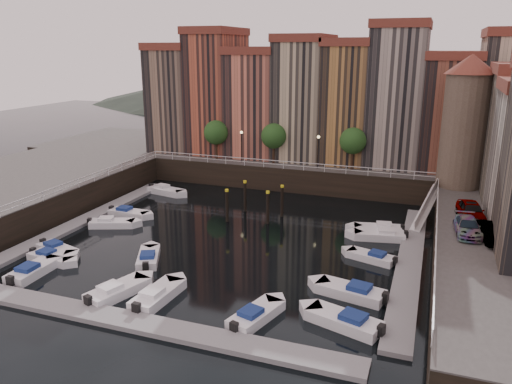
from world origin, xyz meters
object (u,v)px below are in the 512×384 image
at_px(boat_left_0, 51,257).
at_px(car_c, 467,228).
at_px(boat_left_2, 111,223).
at_px(corner_tower, 465,120).
at_px(car_a, 471,212).
at_px(car_b, 492,234).
at_px(boat_left_1, 57,249).
at_px(gangway, 427,205).
at_px(mooring_pilings, 255,203).

relative_size(boat_left_0, car_c, 0.99).
bearing_deg(boat_left_2, car_c, -19.15).
bearing_deg(corner_tower, boat_left_0, -142.03).
bearing_deg(boat_left_2, corner_tower, 5.63).
bearing_deg(boat_left_0, car_c, 22.39).
height_order(boat_left_2, car_a, car_a).
bearing_deg(car_c, car_a, 79.23).
distance_m(car_a, car_b, 5.04).
xyz_separation_m(boat_left_1, car_c, (33.42, 8.35, 3.32)).
xyz_separation_m(car_a, car_c, (-0.42, -4.00, -0.13)).
bearing_deg(car_c, boat_left_2, 176.98).
bearing_deg(car_c, gangway, 101.67).
bearing_deg(boat_left_0, car_b, 20.25).
height_order(mooring_pilings, boat_left_0, mooring_pilings).
relative_size(mooring_pilings, car_c, 1.15).
distance_m(boat_left_0, boat_left_2, 8.91).
xyz_separation_m(car_b, car_c, (-1.69, 0.87, -0.02)).
bearing_deg(gangway, boat_left_1, -147.62).
relative_size(boat_left_2, car_c, 1.04).
relative_size(gangway, boat_left_1, 1.83).
bearing_deg(mooring_pilings, boat_left_0, -127.35).
xyz_separation_m(corner_tower, boat_left_1, (-33.12, -23.67, -9.85)).
distance_m(corner_tower, mooring_pilings, 23.41).
xyz_separation_m(boat_left_0, car_a, (33.08, 13.94, 3.45)).
distance_m(gangway, boat_left_1, 35.82).
relative_size(mooring_pilings, boat_left_0, 1.16).
bearing_deg(car_b, corner_tower, 86.47).
bearing_deg(boat_left_0, corner_tower, 43.43).
relative_size(boat_left_1, boat_left_2, 0.96).
bearing_deg(boat_left_1, corner_tower, 51.58).
xyz_separation_m(gangway, car_c, (3.20, -10.81, 1.74)).
distance_m(boat_left_1, car_c, 34.61).
height_order(car_a, car_b, car_a).
distance_m(gangway, mooring_pilings, 17.55).
height_order(mooring_pilings, boat_left_2, mooring_pilings).
bearing_deg(car_b, gangway, 102.16).
xyz_separation_m(gangway, mooring_pilings, (-16.99, -4.41, -0.27)).
distance_m(mooring_pilings, car_c, 21.27).
bearing_deg(corner_tower, car_c, -88.88).
xyz_separation_m(boat_left_0, car_b, (34.35, 9.07, 3.34)).
bearing_deg(gangway, boat_left_0, -144.84).
height_order(corner_tower, car_c, corner_tower).
height_order(boat_left_1, boat_left_2, boat_left_2).
xyz_separation_m(boat_left_1, car_a, (33.84, 12.35, 3.45)).
xyz_separation_m(boat_left_0, boat_left_1, (-0.76, 1.59, 0.00)).
bearing_deg(boat_left_1, car_c, 30.07).
height_order(boat_left_0, boat_left_2, boat_left_2).
distance_m(boat_left_1, boat_left_2, 7.33).
height_order(gangway, car_a, car_a).
xyz_separation_m(gangway, boat_left_1, (-30.22, -19.17, -1.57)).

